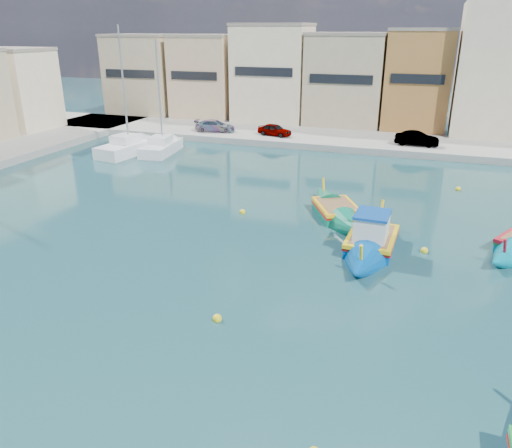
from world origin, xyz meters
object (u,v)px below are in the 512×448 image
at_px(luzzu_blue_cabin, 371,242).
at_px(yacht_north, 168,145).
at_px(luzzu_green, 337,212).
at_px(yacht_midnorth, 139,145).

bearing_deg(luzzu_blue_cabin, yacht_north, 141.35).
bearing_deg(luzzu_green, yacht_midnorth, 151.36).
bearing_deg(yacht_north, luzzu_blue_cabin, -38.65).
relative_size(luzzu_blue_cabin, yacht_midnorth, 0.78).
xyz_separation_m(luzzu_blue_cabin, yacht_north, (-20.28, 16.22, 0.02)).
distance_m(luzzu_green, yacht_midnorth, 22.76).
bearing_deg(luzzu_green, luzzu_blue_cabin, -57.86).
height_order(luzzu_blue_cabin, luzzu_green, luzzu_blue_cabin).
height_order(luzzu_blue_cabin, yacht_north, yacht_north).
relative_size(yacht_north, yacht_midnorth, 0.89).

